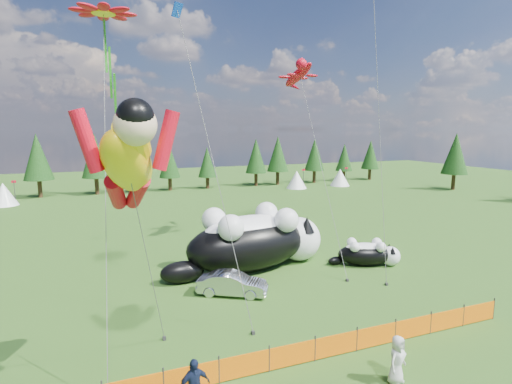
% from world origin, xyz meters
% --- Properties ---
extents(ground, '(160.00, 160.00, 0.00)m').
position_xyz_m(ground, '(0.00, 0.00, 0.00)').
color(ground, '#16370A').
rests_on(ground, ground).
extents(safety_fence, '(22.06, 0.06, 1.10)m').
position_xyz_m(safety_fence, '(0.00, -3.00, 0.50)').
color(safety_fence, '#262626').
rests_on(safety_fence, ground).
extents(tree_line, '(90.00, 4.00, 8.00)m').
position_xyz_m(tree_line, '(0.00, 45.00, 4.00)').
color(tree_line, black).
rests_on(tree_line, ground).
extents(festival_tents, '(50.00, 3.20, 2.80)m').
position_xyz_m(festival_tents, '(11.00, 40.00, 1.40)').
color(festival_tents, white).
rests_on(festival_tents, ground).
extents(cat_large, '(11.57, 5.33, 4.19)m').
position_xyz_m(cat_large, '(2.69, 8.04, 1.99)').
color(cat_large, black).
rests_on(cat_large, ground).
extents(cat_small, '(4.73, 3.06, 1.80)m').
position_xyz_m(cat_small, '(10.15, 5.83, 0.85)').
color(cat_small, black).
rests_on(cat_small, ground).
extents(car, '(4.10, 3.16, 1.30)m').
position_xyz_m(car, '(-0.08, 4.44, 0.65)').
color(car, '#BABABF').
rests_on(car, ground).
extents(spectator_e, '(1.04, 0.87, 1.82)m').
position_xyz_m(spectator_e, '(3.12, -5.29, 0.91)').
color(spectator_e, beige).
rests_on(spectator_e, ground).
extents(superhero_kite, '(5.41, 6.30, 10.73)m').
position_xyz_m(superhero_kite, '(-5.80, -2.51, 8.19)').
color(superhero_kite, yellow).
rests_on(superhero_kite, ground).
extents(gecko_kite, '(3.20, 13.10, 16.89)m').
position_xyz_m(gecko_kite, '(8.66, 13.89, 13.59)').
color(gecko_kite, red).
rests_on(gecko_kite, ground).
extents(flower_kite, '(3.03, 7.75, 15.41)m').
position_xyz_m(flower_kite, '(-6.15, 3.36, 14.08)').
color(flower_kite, red).
rests_on(flower_kite, ground).
extents(diamond_kite_a, '(2.69, 5.11, 16.00)m').
position_xyz_m(diamond_kite_a, '(-2.60, 4.31, 14.12)').
color(diamond_kite_a, '#0B3CAC').
rests_on(diamond_kite_a, ground).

